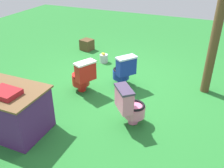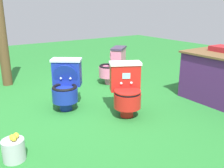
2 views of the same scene
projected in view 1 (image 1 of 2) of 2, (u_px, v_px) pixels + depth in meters
ground at (113, 86)px, 5.57m from camera, size 14.00×14.00×0.00m
toilet_blue at (123, 70)px, 5.42m from camera, size 0.63×0.62×0.73m
toilet_pink at (130, 105)px, 4.21m from camera, size 0.64×0.63×0.73m
toilet_red at (83, 76)px, 5.18m from camera, size 0.62×0.58×0.73m
vendor_table at (4, 108)px, 4.09m from camera, size 1.46×0.87×0.85m
wooden_post at (214, 45)px, 4.88m from camera, size 0.18×0.18×2.09m
small_crate at (87, 45)px, 7.48m from camera, size 0.40×0.38×0.32m
lemon_bucket at (104, 58)px, 6.67m from camera, size 0.22×0.22×0.28m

